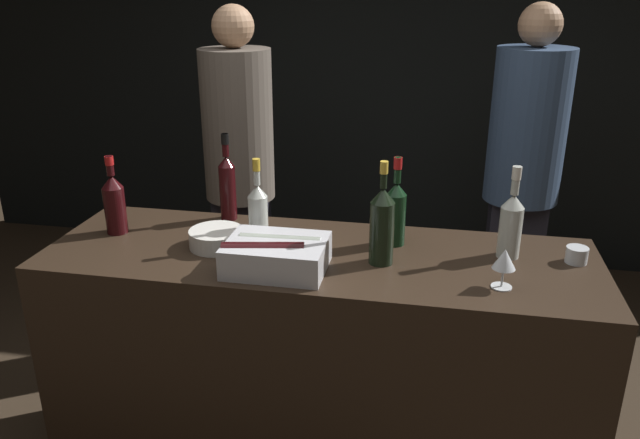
{
  "coord_description": "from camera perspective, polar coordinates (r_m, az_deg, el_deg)",
  "views": [
    {
      "loc": [
        0.41,
        -1.74,
        1.95
      ],
      "look_at": [
        0.0,
        0.36,
        1.12
      ],
      "focal_mm": 35.0,
      "sensor_mm": 36.0,
      "label": 1
    }
  ],
  "objects": [
    {
      "name": "champagne_bottle",
      "position": [
        2.18,
        5.68,
        -0.42
      ],
      "size": [
        0.09,
        0.09,
        0.37
      ],
      "color": "black",
      "rests_on": "bar_counter"
    },
    {
      "name": "white_wine_bottle",
      "position": [
        2.33,
        17.06,
        -0.25
      ],
      "size": [
        0.08,
        0.08,
        0.34
      ],
      "color": "#B2B7AD",
      "rests_on": "bar_counter"
    },
    {
      "name": "ice_bin_with_bottles",
      "position": [
        2.16,
        -4.11,
        -3.15
      ],
      "size": [
        0.35,
        0.26,
        0.12
      ],
      "color": "silver",
      "rests_on": "bar_counter"
    },
    {
      "name": "wall_back_chalkboard",
      "position": [
        4.46,
        5.81,
        13.92
      ],
      "size": [
        6.4,
        0.06,
        2.8
      ],
      "color": "black",
      "rests_on": "ground_plane"
    },
    {
      "name": "person_blond_tee",
      "position": [
        3.41,
        18.06,
        4.51
      ],
      "size": [
        0.38,
        0.38,
        1.85
      ],
      "rotation": [
        0.0,
        0.0,
        -1.11
      ],
      "color": "black",
      "rests_on": "ground_plane"
    },
    {
      "name": "red_wine_bottle_black_foil",
      "position": [
        2.61,
        -8.46,
        3.18
      ],
      "size": [
        0.07,
        0.07,
        0.37
      ],
      "color": "black",
      "rests_on": "bar_counter"
    },
    {
      "name": "red_wine_bottle_burgundy",
      "position": [
        2.35,
        6.94,
        0.82
      ],
      "size": [
        0.08,
        0.08,
        0.34
      ],
      "color": "black",
      "rests_on": "bar_counter"
    },
    {
      "name": "bowl_white",
      "position": [
        2.38,
        -9.43,
        -1.66
      ],
      "size": [
        0.21,
        0.21,
        0.07
      ],
      "color": "silver",
      "rests_on": "bar_counter"
    },
    {
      "name": "person_in_hoodie",
      "position": [
        3.34,
        -7.36,
        4.96
      ],
      "size": [
        0.37,
        0.37,
        1.84
      ],
      "rotation": [
        0.0,
        0.0,
        0.08
      ],
      "color": "black",
      "rests_on": "ground_plane"
    },
    {
      "name": "red_wine_bottle_tall",
      "position": [
        2.58,
        -18.29,
        1.53
      ],
      "size": [
        0.08,
        0.08,
        0.31
      ],
      "color": "black",
      "rests_on": "bar_counter"
    },
    {
      "name": "candle_votive",
      "position": [
        2.4,
        22.42,
        -3.01
      ],
      "size": [
        0.08,
        0.08,
        0.06
      ],
      "color": "silver",
      "rests_on": "bar_counter"
    },
    {
      "name": "wine_glass",
      "position": [
        2.1,
        16.5,
        -3.6
      ],
      "size": [
        0.08,
        0.08,
        0.14
      ],
      "color": "silver",
      "rests_on": "bar_counter"
    },
    {
      "name": "bar_counter",
      "position": [
        2.56,
        -0.14,
        -13.39
      ],
      "size": [
        2.04,
        0.66,
        1.0
      ],
      "color": "#2D2116",
      "rests_on": "ground_plane"
    },
    {
      "name": "rose_wine_bottle",
      "position": [
        2.34,
        -5.68,
        0.65
      ],
      "size": [
        0.07,
        0.07,
        0.34
      ],
      "color": "#B2B7AD",
      "rests_on": "bar_counter"
    }
  ]
}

